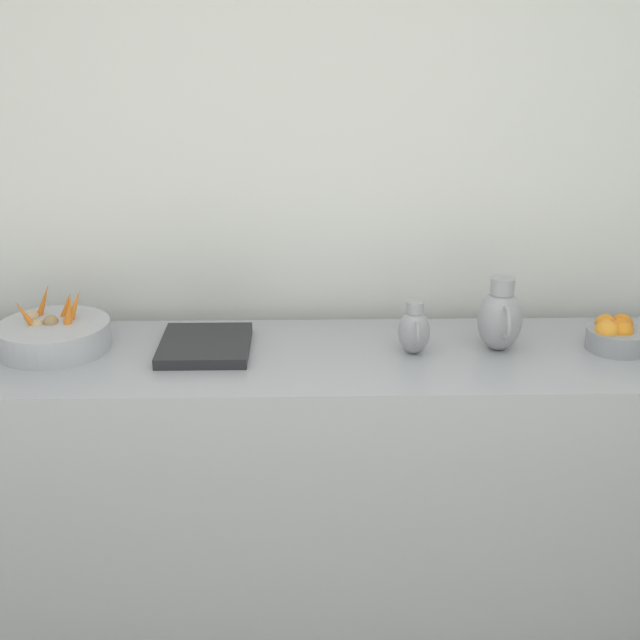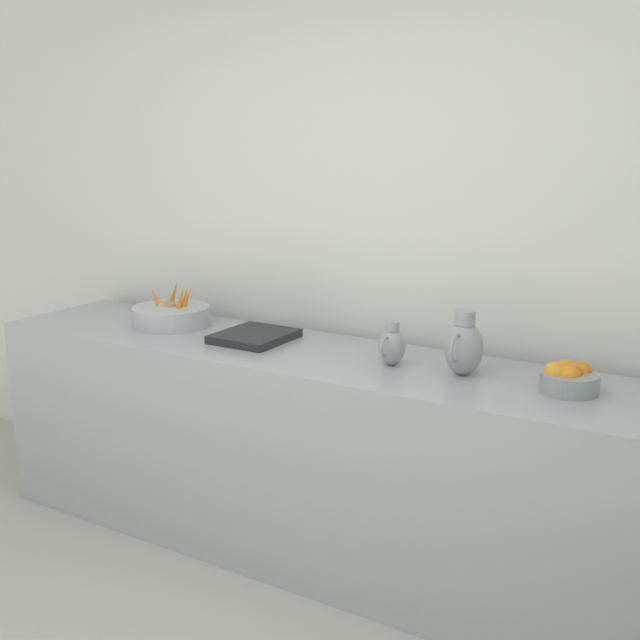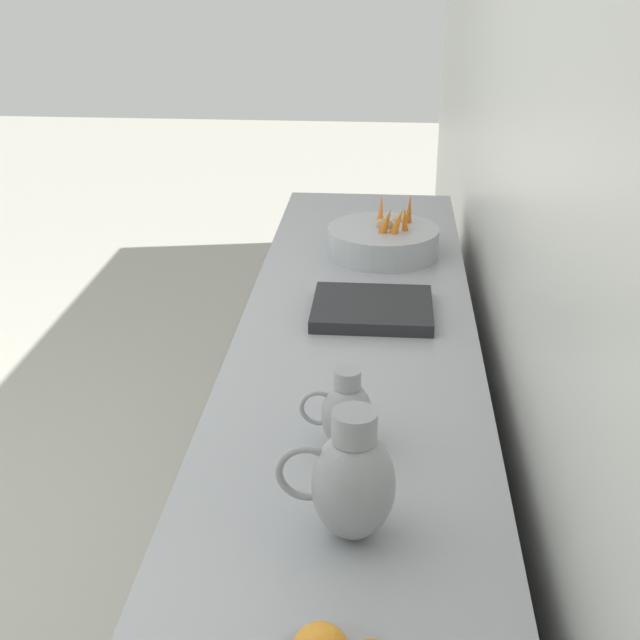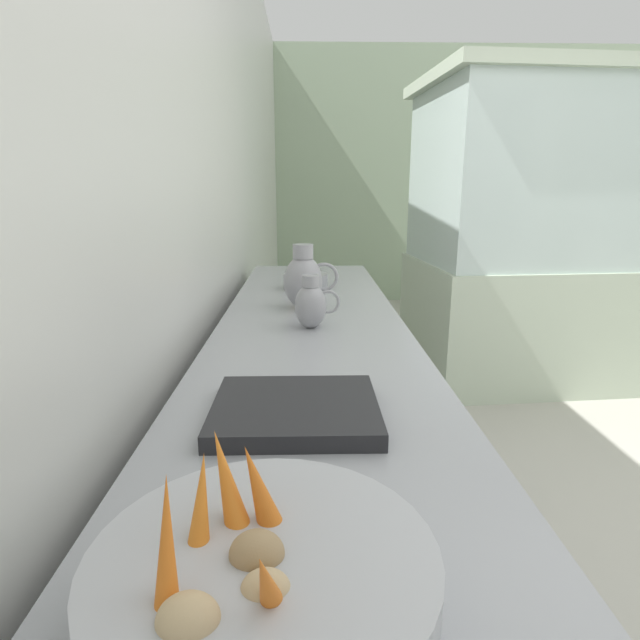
{
  "view_description": "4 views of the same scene",
  "coord_description": "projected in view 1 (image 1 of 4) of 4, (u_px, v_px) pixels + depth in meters",
  "views": [
    {
      "loc": [
        1.05,
        -0.1,
        2.01
      ],
      "look_at": [
        -1.32,
        -0.05,
        1.13
      ],
      "focal_mm": 46.47,
      "sensor_mm": 36.0,
      "label": 1
    },
    {
      "loc": [
        1.22,
        1.58,
        1.83
      ],
      "look_at": [
        -1.5,
        -0.06,
        1.08
      ],
      "focal_mm": 43.91,
      "sensor_mm": 36.0,
      "label": 2
    },
    {
      "loc": [
        -1.59,
        1.84,
        1.93
      ],
      "look_at": [
        -1.43,
        -0.05,
        1.08
      ],
      "focal_mm": 48.68,
      "sensor_mm": 36.0,
      "label": 3
    },
    {
      "loc": [
        -1.52,
        -1.4,
        1.4
      ],
      "look_at": [
        -1.49,
        -0.06,
        1.05
      ],
      "focal_mm": 28.4,
      "sensor_mm": 36.0,
      "label": 4
    }
  ],
  "objects": [
    {
      "name": "metal_pitcher_tall",
      "position": [
        500.0,
        318.0,
        2.77
      ],
      "size": [
        0.21,
        0.15,
        0.25
      ],
      "color": "#939399",
      "rests_on": "prep_counter"
    },
    {
      "name": "prep_counter",
      "position": [
        332.0,
        475.0,
        2.94
      ],
      "size": [
        0.66,
        3.37,
        0.93
      ],
      "primitive_type": "cube",
      "color": "#9EA0A5",
      "rests_on": "ground_plane"
    },
    {
      "name": "orange_bowl",
      "position": [
        617.0,
        335.0,
        2.8
      ],
      "size": [
        0.21,
        0.21,
        0.11
      ],
      "color": "gray",
      "rests_on": "prep_counter"
    },
    {
      "name": "tile_wall_left",
      "position": [
        467.0,
        162.0,
        3.0
      ],
      "size": [
        0.1,
        8.87,
        3.0
      ],
      "primitive_type": "cube",
      "color": "silver",
      "rests_on": "ground_plane"
    },
    {
      "name": "counter_sink_basin",
      "position": [
        205.0,
        345.0,
        2.8
      ],
      "size": [
        0.34,
        0.3,
        0.04
      ],
      "primitive_type": "cube",
      "color": "#232326",
      "rests_on": "prep_counter"
    },
    {
      "name": "vegetable_colander",
      "position": [
        54.0,
        335.0,
        2.8
      ],
      "size": [
        0.37,
        0.37,
        0.21
      ],
      "color": "#ADAFB5",
      "rests_on": "prep_counter"
    },
    {
      "name": "metal_pitcher_short",
      "position": [
        414.0,
        330.0,
        2.75
      ],
      "size": [
        0.15,
        0.11,
        0.18
      ],
      "color": "#939399",
      "rests_on": "prep_counter"
    }
  ]
}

